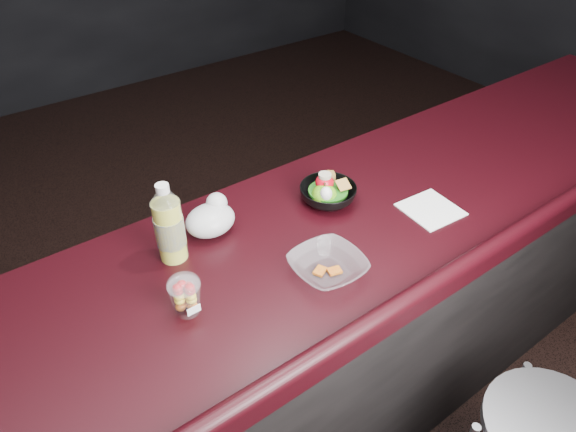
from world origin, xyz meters
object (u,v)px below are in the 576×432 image
Objects in this scene: fruit_cup at (185,295)px; green_apple at (324,195)px; lemonade_bottle at (170,228)px; takeout_bowl at (328,266)px; snack_bowl at (328,193)px.

fruit_cup is 1.38× the size of green_apple.
green_apple is (0.48, -0.06, -0.06)m from lemonade_bottle.
takeout_bowl is (0.36, -0.10, -0.03)m from fruit_cup.
green_apple is 0.42× the size of takeout_bowl.
green_apple is 0.02m from snack_bowl.
fruit_cup is 0.58× the size of takeout_bowl.
snack_bowl reaches higher than green_apple.
takeout_bowl is at bearing -44.93° from lemonade_bottle.
lemonade_bottle reaches higher than snack_bowl.
fruit_cup is 0.56m from green_apple.
lemonade_bottle reaches higher than green_apple.
green_apple is at bearing 14.74° from fruit_cup.
fruit_cup is 0.59m from snack_bowl.
takeout_bowl is (-0.21, -0.25, -0.01)m from snack_bowl.
green_apple is at bearing -159.07° from snack_bowl.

